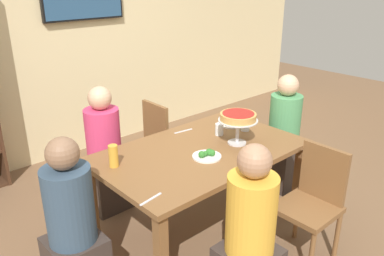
{
  "coord_description": "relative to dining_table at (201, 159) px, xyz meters",
  "views": [
    {
      "loc": [
        -1.92,
        -2.02,
        2.03
      ],
      "look_at": [
        0.0,
        0.1,
        0.89
      ],
      "focal_mm": 36.78,
      "sensor_mm": 36.0,
      "label": 1
    }
  ],
  "objects": [
    {
      "name": "dining_table",
      "position": [
        0.0,
        0.0,
        0.0
      ],
      "size": [
        1.61,
        1.0,
        0.74
      ],
      "color": "brown",
      "rests_on": "ground_plane"
    },
    {
      "name": "diner_head_west",
      "position": [
        -1.1,
        0.01,
        -0.16
      ],
      "size": [
        0.34,
        0.34,
        1.15
      ],
      "color": "#382D28",
      "rests_on": "ground_plane"
    },
    {
      "name": "water_glass_clear_far",
      "position": [
        0.32,
        0.11,
        0.14
      ],
      "size": [
        0.07,
        0.07,
        0.1
      ],
      "primitive_type": "cylinder",
      "color": "white",
      "rests_on": "dining_table"
    },
    {
      "name": "salad_plate_far_diner",
      "position": [
        0.58,
        0.2,
        0.11
      ],
      "size": [
        0.24,
        0.24,
        0.07
      ],
      "color": "white",
      "rests_on": "dining_table"
    },
    {
      "name": "chair_far_right",
      "position": [
        0.3,
        0.83,
        -0.17
      ],
      "size": [
        0.4,
        0.4,
        0.87
      ],
      "rotation": [
        0.0,
        0.0,
        -1.57
      ],
      "color": "brown",
      "rests_on": "ground_plane"
    },
    {
      "name": "salad_plate_near_diner",
      "position": [
        -0.06,
        -0.14,
        0.11
      ],
      "size": [
        0.22,
        0.22,
        0.07
      ],
      "color": "white",
      "rests_on": "dining_table"
    },
    {
      "name": "diner_head_east",
      "position": [
        1.12,
        0.0,
        -0.16
      ],
      "size": [
        0.34,
        0.34,
        1.15
      ],
      "rotation": [
        0.0,
        0.0,
        3.14
      ],
      "color": "#382D28",
      "rests_on": "ground_plane"
    },
    {
      "name": "diner_near_left",
      "position": [
        -0.35,
        -0.8,
        -0.16
      ],
      "size": [
        0.34,
        0.34,
        1.15
      ],
      "rotation": [
        0.0,
        0.0,
        1.57
      ],
      "color": "#382D28",
      "rests_on": "ground_plane"
    },
    {
      "name": "chair_near_right",
      "position": [
        0.39,
        -0.78,
        -0.17
      ],
      "size": [
        0.4,
        0.4,
        0.87
      ],
      "rotation": [
        0.0,
        0.0,
        1.57
      ],
      "color": "brown",
      "rests_on": "ground_plane"
    },
    {
      "name": "deep_dish_pizza_stand",
      "position": [
        0.3,
        -0.11,
        0.3
      ],
      "size": [
        0.32,
        0.32,
        0.26
      ],
      "color": "silver",
      "rests_on": "dining_table"
    },
    {
      "name": "water_glass_clear_near",
      "position": [
        0.56,
        0.03,
        0.13
      ],
      "size": [
        0.08,
        0.08,
        0.09
      ],
      "primitive_type": "cylinder",
      "color": "white",
      "rests_on": "dining_table"
    },
    {
      "name": "rear_partition",
      "position": [
        0.0,
        2.2,
        0.75
      ],
      "size": [
        8.0,
        0.12,
        2.8
      ],
      "primitive_type": "cube",
      "color": "beige",
      "rests_on": "ground_plane"
    },
    {
      "name": "beer_glass_amber_tall",
      "position": [
        -0.65,
        0.21,
        0.17
      ],
      "size": [
        0.07,
        0.07,
        0.16
      ],
      "primitive_type": "cylinder",
      "color": "gold",
      "rests_on": "dining_table"
    },
    {
      "name": "diner_far_left",
      "position": [
        -0.39,
        0.82,
        -0.16
      ],
      "size": [
        0.34,
        0.34,
        1.15
      ],
      "rotation": [
        0.0,
        0.0,
        -1.57
      ],
      "color": "#382D28",
      "rests_on": "ground_plane"
    },
    {
      "name": "cutlery_fork_near",
      "position": [
        0.14,
        0.37,
        0.09
      ],
      "size": [
        0.18,
        0.04,
        0.0
      ],
      "primitive_type": "cube",
      "rotation": [
        0.0,
        0.0,
        3.01
      ],
      "color": "silver",
      "rests_on": "dining_table"
    },
    {
      "name": "ground_plane",
      "position": [
        0.0,
        0.0,
        -0.65
      ],
      "size": [
        12.0,
        12.0,
        0.0
      ],
      "primitive_type": "plane",
      "color": "brown"
    },
    {
      "name": "cutlery_knife_near",
      "position": [
        -0.72,
        -0.33,
        0.09
      ],
      "size": [
        0.18,
        0.04,
        0.0
      ],
      "primitive_type": "cube",
      "rotation": [
        0.0,
        0.0,
        0.16
      ],
      "color": "silver",
      "rests_on": "dining_table"
    }
  ]
}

